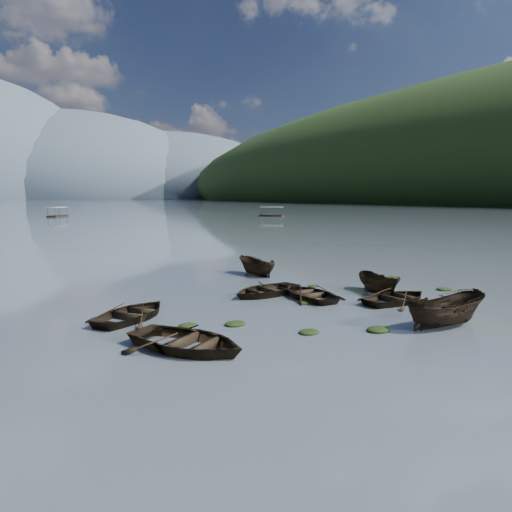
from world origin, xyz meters
TOP-DOWN VIEW (x-y plane):
  - ground_plane at (0.00, 0.00)m, footprint 2400.00×2400.00m
  - haze_mtn_c at (140.00, 900.00)m, footprint 520.00×520.00m
  - haze_mtn_d at (320.00, 900.00)m, footprint 520.00×520.00m
  - rowboat_0 at (-8.80, 2.70)m, footprint 5.61×6.21m
  - rowboat_1 at (-9.28, 8.22)m, footprint 5.64×5.33m
  - rowboat_2 at (2.60, -0.46)m, footprint 4.61×2.09m
  - rowboat_3 at (0.84, 7.40)m, footprint 3.51×4.67m
  - rowboat_4 at (4.35, 3.92)m, footprint 4.64×3.41m
  - rowboat_5 at (5.36, 6.26)m, footprint 2.26×4.01m
  - rowboat_7 at (-0.90, 9.40)m, footprint 5.28×4.21m
  - rowboat_8 at (2.21, 15.64)m, footprint 1.74×4.07m
  - weed_clump_0 at (-3.43, 1.90)m, footprint 0.97×0.79m
  - weed_clump_1 at (-7.53, 5.61)m, footprint 0.90×0.72m
  - weed_clump_2 at (-0.61, 0.57)m, footprint 1.12×0.90m
  - weed_clump_3 at (3.13, 9.85)m, footprint 0.79×0.67m
  - weed_clump_4 at (9.53, 4.68)m, footprint 1.08×0.86m
  - weed_clump_5 at (-5.56, 4.69)m, footprint 1.04×0.84m
  - weed_clump_6 at (-0.24, 6.40)m, footprint 0.85×0.71m
  - weed_clump_7 at (9.77, 9.24)m, footprint 1.11×0.89m
  - pontoon_centre at (3.58, 125.34)m, footprint 6.37×7.00m
  - pontoon_right at (56.38, 96.24)m, footprint 6.58×6.92m

SIDE VIEW (x-z plane):
  - ground_plane at x=0.00m, z-range 0.00..0.00m
  - haze_mtn_c at x=140.00m, z-range -130.00..130.00m
  - haze_mtn_d at x=320.00m, z-range -110.00..110.00m
  - rowboat_0 at x=-8.80m, z-range -0.53..0.53m
  - rowboat_1 at x=-9.28m, z-range -0.48..0.48m
  - rowboat_2 at x=2.60m, z-range -0.86..0.86m
  - rowboat_3 at x=0.84m, z-range -0.46..0.46m
  - rowboat_4 at x=4.35m, z-range -0.47..0.47m
  - rowboat_5 at x=5.36m, z-range -0.73..0.73m
  - rowboat_7 at x=-0.90m, z-range -0.49..0.49m
  - rowboat_8 at x=2.21m, z-range -0.77..0.77m
  - weed_clump_0 at x=-3.43m, z-range -0.11..0.11m
  - weed_clump_1 at x=-7.53m, z-range -0.10..0.10m
  - weed_clump_2 at x=-0.61m, z-range -0.12..0.12m
  - weed_clump_3 at x=3.13m, z-range -0.09..0.09m
  - weed_clump_4 at x=9.53m, z-range -0.11..0.11m
  - weed_clump_5 at x=-5.56m, z-range -0.11..0.11m
  - weed_clump_6 at x=-0.24m, z-range -0.09..0.09m
  - weed_clump_7 at x=9.77m, z-range -0.12..0.12m
  - pontoon_centre at x=3.58m, z-range -1.29..1.29m
  - pontoon_right at x=56.38m, z-range -1.29..1.29m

